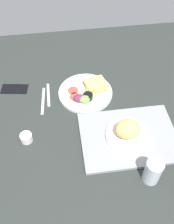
{
  "coord_description": "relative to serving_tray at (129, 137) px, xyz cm",
  "views": [
    {
      "loc": [
        13.45,
        83.86,
        102.08
      ],
      "look_at": [
        2.0,
        3.0,
        4.0
      ],
      "focal_mm": 41.63,
      "sensor_mm": 36.0,
      "label": 1
    }
  ],
  "objects": [
    {
      "name": "cell_phone",
      "position": [
        54.57,
        -40.33,
        -0.4
      ],
      "size": [
        15.36,
        9.39,
        0.8
      ],
      "primitive_type": "cube",
      "rotation": [
        0.0,
        0.0,
        -0.16
      ],
      "color": "black",
      "rests_on": "ground_plane"
    },
    {
      "name": "ground_plane",
      "position": [
        15.68,
        -18.14,
        -2.3
      ],
      "size": [
        190.0,
        150.0,
        3.0
      ],
      "primitive_type": "cube",
      "color": "#282D2B"
    },
    {
      "name": "espresso_cup",
      "position": [
        47.51,
        -5.36,
        1.2
      ],
      "size": [
        5.6,
        5.6,
        4.0
      ],
      "primitive_type": "cylinder",
      "color": "silver",
      "rests_on": "ground_plane"
    },
    {
      "name": "fork",
      "position": [
        36.26,
        -33.28,
        -0.55
      ],
      "size": [
        1.56,
        17.01,
        0.5
      ],
      "primitive_type": "cube",
      "rotation": [
        0.0,
        0.0,
        1.56
      ],
      "color": "#B7B7BC",
      "rests_on": "ground_plane"
    },
    {
      "name": "serving_tray",
      "position": [
        0.0,
        0.0,
        0.0
      ],
      "size": [
        45.17,
        33.23,
        1.6
      ],
      "primitive_type": "cube",
      "rotation": [
        0.0,
        0.0,
        -0.01
      ],
      "color": "gray",
      "rests_on": "ground_plane"
    },
    {
      "name": "drinking_glass",
      "position": [
        -4.0,
        21.38,
        5.38
      ],
      "size": [
        7.0,
        7.0,
        12.35
      ],
      "primitive_type": "cylinder",
      "color": "silver",
      "rests_on": "ground_plane"
    },
    {
      "name": "knife",
      "position": [
        39.26,
        -29.28,
        -0.55
      ],
      "size": [
        2.97,
        19.05,
        0.5
      ],
      "primitive_type": "cube",
      "rotation": [
        0.0,
        0.0,
        1.49
      ],
      "color": "#B7B7BC",
      "rests_on": "ground_plane"
    },
    {
      "name": "bread_plate_near",
      "position": [
        1.12,
        -0.07,
        4.48
      ],
      "size": [
        19.81,
        19.81,
        9.39
      ],
      "color": "white",
      "rests_on": "serving_tray"
    },
    {
      "name": "plate_with_salad",
      "position": [
        15.6,
        -30.87,
        0.89
      ],
      "size": [
        29.03,
        29.03,
        5.4
      ],
      "color": "white",
      "rests_on": "ground_plane"
    }
  ]
}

